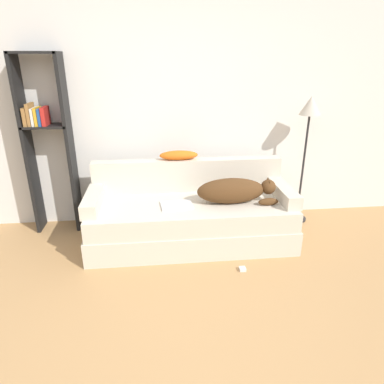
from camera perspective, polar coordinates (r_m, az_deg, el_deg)
ground_plane at (r=2.48m, az=-1.61°, el=-26.75°), size 20.00×20.00×0.00m
wall_back at (r=3.91m, az=-4.55°, el=14.28°), size 8.00×0.06×2.70m
couch at (r=3.61m, az=-0.16°, el=-5.07°), size 2.10×0.85×0.46m
couch_backrest at (r=3.78m, az=-0.73°, el=2.87°), size 2.06×0.15×0.35m
couch_arm_left at (r=3.53m, az=-16.13°, el=-1.32°), size 0.15×0.66×0.14m
couch_arm_right at (r=3.71m, az=15.02°, el=-0.06°), size 0.15×0.66×0.14m
dog at (r=3.48m, az=7.14°, el=0.22°), size 0.81×0.25×0.26m
laptop at (r=3.42m, az=-2.56°, el=-2.20°), size 0.33×0.24×0.02m
throw_pillow at (r=3.71m, az=-2.23°, el=6.14°), size 0.42×0.15×0.10m
bookshelf at (r=3.95m, az=-23.10°, el=8.51°), size 0.47×0.26×1.90m
floor_lamp at (r=4.02m, az=18.90°, el=11.23°), size 0.23×0.23×1.46m
power_adapter at (r=3.29m, az=8.41°, el=-12.58°), size 0.06×0.06×0.03m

